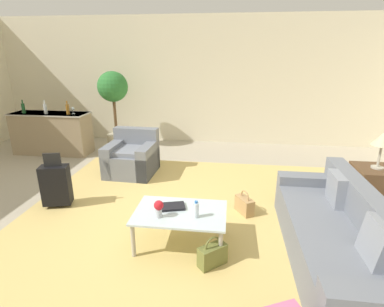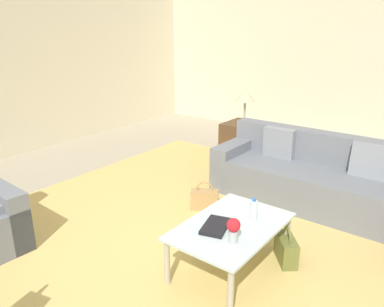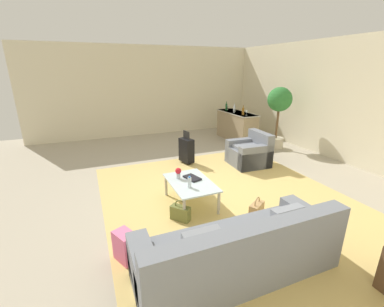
{
  "view_description": "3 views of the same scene",
  "coord_description": "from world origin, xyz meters",
  "views": [
    {
      "loc": [
        0.94,
        -3.59,
        2.22
      ],
      "look_at": [
        0.47,
        0.04,
        0.99
      ],
      "focal_mm": 28.0,
      "sensor_mm": 36.0,
      "label": 1
    },
    {
      "loc": [
        -2.05,
        -1.96,
        2.05
      ],
      "look_at": [
        0.81,
        0.24,
        0.82
      ],
      "focal_mm": 35.0,
      "sensor_mm": 36.0,
      "label": 2
    },
    {
      "loc": [
        4.22,
        -2.05,
        2.35
      ],
      "look_at": [
        0.29,
        -0.43,
        0.93
      ],
      "focal_mm": 24.0,
      "sensor_mm": 36.0,
      "label": 3
    }
  ],
  "objects": [
    {
      "name": "wall_right",
      "position": [
        5.06,
        0.0,
        1.55
      ],
      "size": [
        0.12,
        8.0,
        3.1
      ],
      "primitive_type": "cube",
      "color": "beige",
      "rests_on": "ground"
    },
    {
      "name": "area_rug",
      "position": [
        0.6,
        0.2,
        0.0
      ],
      "size": [
        5.2,
        4.4,
        0.01
      ],
      "primitive_type": "cube",
      "color": "tan",
      "rests_on": "ground"
    },
    {
      "name": "flower_vase",
      "position": [
        0.18,
        -0.65,
        0.56
      ],
      "size": [
        0.11,
        0.11,
        0.21
      ],
      "color": "#B2B7BC",
      "rests_on": "coffee_table"
    },
    {
      "name": "handbag_tan",
      "position": [
        1.2,
        0.35,
        0.13
      ],
      "size": [
        0.28,
        0.35,
        0.36
      ],
      "color": "tan",
      "rests_on": "ground"
    },
    {
      "name": "ground_plane",
      "position": [
        0.0,
        0.0,
        0.0
      ],
      "size": [
        12.0,
        12.0,
        0.0
      ],
      "primitive_type": "plane",
      "color": "#A89E89"
    },
    {
      "name": "couch",
      "position": [
        2.19,
        -0.6,
        0.29
      ],
      "size": [
        0.87,
        2.43,
        0.84
      ],
      "color": "slate",
      "rests_on": "ground"
    },
    {
      "name": "coffee_table",
      "position": [
        0.4,
        -0.5,
        0.39
      ],
      "size": [
        1.08,
        0.71,
        0.44
      ],
      "color": "silver",
      "rests_on": "ground"
    },
    {
      "name": "table_lamp",
      "position": [
        3.2,
        1.0,
        1.0
      ],
      "size": [
        0.32,
        0.32,
        0.57
      ],
      "color": "#ADA899",
      "rests_on": "side_table"
    },
    {
      "name": "coffee_table_book",
      "position": [
        0.28,
        -0.42,
        0.46
      ],
      "size": [
        0.36,
        0.28,
        0.03
      ],
      "primitive_type": "cube",
      "rotation": [
        0.0,
        0.0,
        0.28
      ],
      "color": "black",
      "rests_on": "coffee_table"
    },
    {
      "name": "handbag_olive",
      "position": [
        0.81,
        -0.84,
        0.13
      ],
      "size": [
        0.33,
        0.31,
        0.36
      ],
      "color": "olive",
      "rests_on": "ground"
    },
    {
      "name": "water_bottle",
      "position": [
        0.6,
        -0.6,
        0.53
      ],
      "size": [
        0.06,
        0.06,
        0.2
      ],
      "color": "silver",
      "rests_on": "coffee_table"
    },
    {
      "name": "side_table",
      "position": [
        3.2,
        1.0,
        0.27
      ],
      "size": [
        0.6,
        0.6,
        0.55
      ],
      "primitive_type": "cube",
      "color": "#513823",
      "rests_on": "ground"
    }
  ]
}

